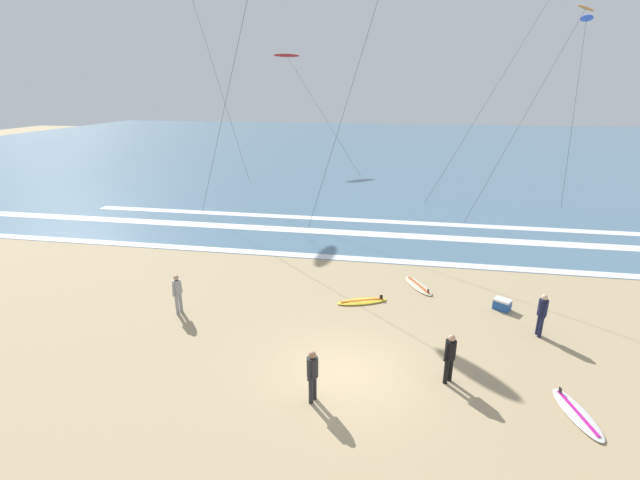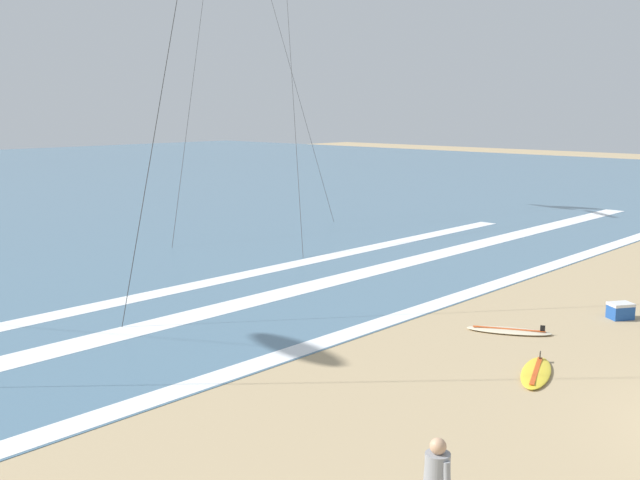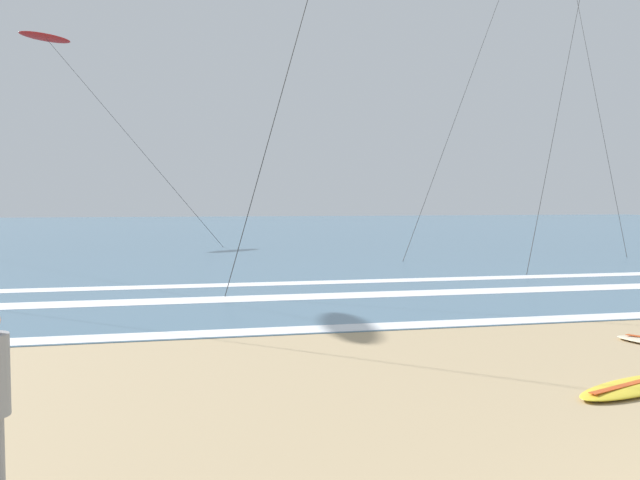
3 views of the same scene
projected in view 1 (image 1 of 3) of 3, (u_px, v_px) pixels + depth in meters
The scene contains 16 objects.
ground_plane at pixel (344, 372), 13.72m from camera, with size 160.00×160.00×0.00m, color tan.
ocean_surface at pixel (391, 148), 64.17m from camera, with size 140.00×90.00×0.01m, color slate.
wave_foam_shoreline at pixel (347, 258), 22.84m from camera, with size 50.90×0.67×0.01m, color white.
wave_foam_mid_break at pixel (379, 234), 26.49m from camera, with size 53.12×1.03×0.01m, color white.
wave_foam_outer_break at pixel (362, 220), 29.28m from camera, with size 37.98×0.83×0.01m, color white.
surfer_mid_group at pixel (450, 354), 12.97m from camera, with size 0.42×0.43×1.60m.
surfer_right_near at pixel (313, 372), 12.17m from camera, with size 0.32×0.51×1.60m.
surfer_background_far at pixel (542, 311), 15.43m from camera, with size 0.32×0.51×1.60m.
surfer_left_near at pixel (177, 291), 17.01m from camera, with size 0.32×0.51×1.60m.
surfboard_left_pile at pixel (577, 414), 11.91m from camera, with size 1.08×2.18×0.25m.
surfboard_right_spare at pixel (418, 286), 19.58m from camera, with size 1.50×2.14×0.25m.
surfboard_foreground_flat at pixel (362, 301), 18.16m from camera, with size 2.17×1.32×0.25m.
kite_blue_high_left at pixel (586, 20), 34.24m from camera, with size 2.41×8.70×13.56m.
kite_red_mid_center at pixel (287, 56), 49.50m from camera, with size 10.82×9.47×11.88m.
kite_orange_far_right at pixel (585, 10), 31.59m from camera, with size 9.37×10.82×13.86m.
cooler_box at pixel (502, 304), 17.53m from camera, with size 0.76×0.71×0.44m.
Camera 1 is at (1.31, -11.59, 8.34)m, focal length 24.96 mm.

